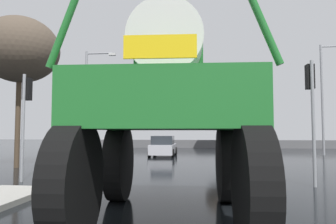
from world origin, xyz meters
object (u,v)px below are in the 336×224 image
traffic_signal_near_right (311,95)px  streetlight_far_right (324,93)px  streetlight_far_left (89,97)px  traffic_signal_near_left (26,103)px  sedan_ahead (163,147)px  oversize_sprayer (168,115)px  bare_tree_far_center (223,103)px  bare_tree_left (20,50)px

traffic_signal_near_right → streetlight_far_right: (5.90, 15.14, 1.79)m
traffic_signal_near_right → streetlight_far_left: bearing=136.9°
traffic_signal_near_left → streetlight_far_right: streetlight_far_right is taller
sedan_ahead → traffic_signal_near_left: traffic_signal_near_left is taller
traffic_signal_near_left → streetlight_far_left: streetlight_far_left is taller
traffic_signal_near_right → streetlight_far_left: streetlight_far_left is taller
oversize_sprayer → bare_tree_far_center: (2.76, 25.99, 2.63)m
oversize_sprayer → streetlight_far_right: bearing=-30.2°
traffic_signal_near_right → bare_tree_left: bearing=161.9°
streetlight_far_left → sedan_ahead: bearing=19.6°
traffic_signal_near_left → traffic_signal_near_right: bearing=-0.0°
sedan_ahead → bare_tree_left: bare_tree_left is taller
sedan_ahead → traffic_signal_near_left: (-3.52, -12.94, 2.15)m
bare_tree_far_center → streetlight_far_right: bearing=-40.5°
bare_tree_left → traffic_signal_near_right: bearing=-18.1°
bare_tree_left → bare_tree_far_center: size_ratio=1.22×
traffic_signal_near_right → sedan_ahead: bearing=117.2°
sedan_ahead → bare_tree_far_center: 10.77m
sedan_ahead → traffic_signal_near_right: size_ratio=0.98×
sedan_ahead → streetlight_far_right: 13.38m
streetlight_far_right → bare_tree_left: streetlight_far_right is taller
bare_tree_far_center → oversize_sprayer: bearing=-96.1°
sedan_ahead → streetlight_far_left: 6.61m
oversize_sprayer → bare_tree_far_center: bearing=-8.6°
sedan_ahead → bare_tree_left: (-6.42, -8.68, 5.34)m
sedan_ahead → bare_tree_left: size_ratio=0.53×
traffic_signal_near_left → streetlight_far_right: 22.16m
streetlight_far_right → streetlight_far_left: bearing=-167.1°
traffic_signal_near_right → streetlight_far_right: streetlight_far_right is taller
traffic_signal_near_left → bare_tree_left: size_ratio=0.51×
oversize_sprayer → bare_tree_left: 12.92m
bare_tree_left → streetlight_far_right: bearing=29.8°
bare_tree_left → oversize_sprayer: bearing=-45.0°
streetlight_far_left → bare_tree_far_center: 14.66m
oversize_sprayer → bare_tree_left: bare_tree_left is taller
sedan_ahead → streetlight_far_left: (-5.22, -1.85, 3.61)m
sedan_ahead → streetlight_far_left: size_ratio=0.54×
streetlight_far_right → traffic_signal_near_right: bearing=-111.3°
streetlight_far_right → bare_tree_far_center: bearing=139.5°
sedan_ahead → traffic_signal_near_right: 14.74m
sedan_ahead → traffic_signal_near_right: bearing=-153.5°
oversize_sprayer → traffic_signal_near_right: 6.29m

